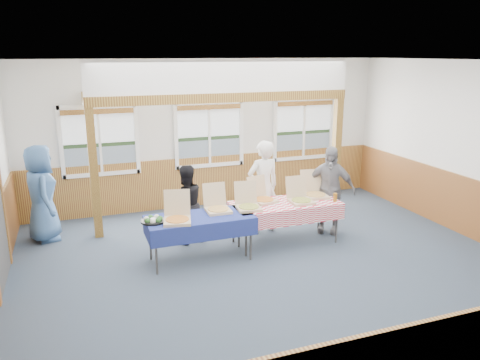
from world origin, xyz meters
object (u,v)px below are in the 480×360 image
Objects in this scene: person_grey at (329,190)px; woman_black at (186,204)px; table_right at (285,205)px; man_blue at (41,193)px; table_left at (200,220)px; woman_white at (263,187)px.

woman_black is at bearing -152.34° from person_grey.
woman_black is (-1.66, 0.61, 0.01)m from table_right.
person_grey is (5.06, -1.39, -0.05)m from man_blue.
table_left is 0.81m from woman_black.
table_right is (1.62, 0.20, 0.01)m from table_left.
table_left is 1.11× the size of person_grey.
woman_white is at bearing -164.20° from person_grey.
woman_white is (1.46, 0.85, 0.19)m from table_left.
woman_white is 1.24× the size of woman_black.
person_grey is (2.62, 0.42, 0.14)m from table_left.
table_left is 3.04m from man_blue.
woman_white reaches higher than woman_black.
table_right is at bearing 19.82° from table_left.
person_grey is at bearing 36.37° from table_right.
person_grey is at bearing 21.77° from table_left.
man_blue reaches higher than woman_black.
woman_black is 0.81× the size of man_blue.
table_left is 2.65m from person_grey.
table_left is at bearing 23.37° from woman_white.
table_left is 1.63m from table_right.
person_grey is (2.66, -0.40, 0.12)m from woman_black.
table_right is 1.03m from person_grey.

